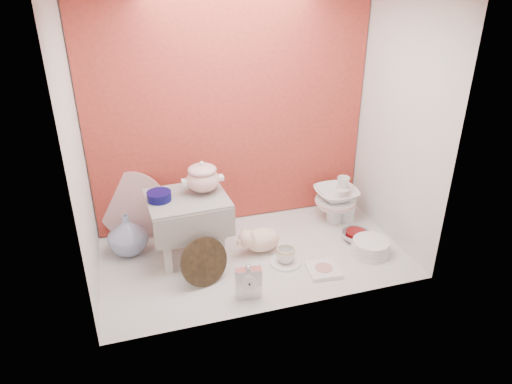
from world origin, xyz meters
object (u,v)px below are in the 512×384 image
porcelain_tower (336,199)px  step_stool (189,227)px  dinner_plate_stack (371,247)px  blue_white_vase (128,234)px  crystal_bowl (356,236)px  floral_platter (132,205)px  plush_pig (262,240)px  mantel_clock (248,282)px  soup_tureen (203,177)px  gold_rim_teacup (286,255)px

porcelain_tower → step_stool: bearing=-172.6°
step_stool → dinner_plate_stack: step_stool is taller
blue_white_vase → crystal_bowl: (1.39, -0.28, -0.10)m
floral_platter → crystal_bowl: 1.43m
plush_pig → porcelain_tower: 0.63m
floral_platter → crystal_bowl: size_ratio=2.42×
floral_platter → mantel_clock: bearing=-56.7°
soup_tureen → crystal_bowl: size_ratio=1.27×
plush_pig → dinner_plate_stack: 0.66m
plush_pig → porcelain_tower: size_ratio=0.85×
soup_tureen → plush_pig: size_ratio=0.85×
blue_white_vase → gold_rim_teacup: 0.96m
step_stool → dinner_plate_stack: size_ratio=1.87×
plush_pig → gold_rim_teacup: (0.09, -0.17, -0.02)m
step_stool → mantel_clock: bearing=-68.1°
step_stool → crystal_bowl: step_stool is taller
step_stool → dinner_plate_stack: 1.10m
step_stool → porcelain_tower: (1.01, 0.13, -0.04)m
porcelain_tower → gold_rim_teacup: bearing=-142.4°
gold_rim_teacup → blue_white_vase: bearing=155.8°
crystal_bowl → porcelain_tower: porcelain_tower is taller
gold_rim_teacup → porcelain_tower: (0.50, 0.38, 0.10)m
dinner_plate_stack → porcelain_tower: 0.45m
mantel_clock → dinner_plate_stack: (0.83, 0.18, -0.06)m
soup_tureen → crystal_bowl: 1.06m
soup_tureen → gold_rim_teacup: size_ratio=2.07×
gold_rim_teacup → porcelain_tower: porcelain_tower is taller
mantel_clock → gold_rim_teacup: bearing=46.4°
floral_platter → plush_pig: (0.73, -0.41, -0.14)m
step_stool → porcelain_tower: bearing=4.4°
blue_white_vase → crystal_bowl: bearing=-11.4°
blue_white_vase → mantel_clock: blue_white_vase is taller
mantel_clock → gold_rim_teacup: (0.29, 0.23, -0.04)m
crystal_bowl → floral_platter: bearing=160.9°
step_stool → dinner_plate_stack: (1.05, -0.30, -0.15)m
plush_pig → gold_rim_teacup: 0.19m
soup_tureen → mantel_clock: (0.12, -0.52, -0.39)m
floral_platter → gold_rim_teacup: size_ratio=3.93×
plush_pig → crystal_bowl: (0.61, -0.06, -0.05)m
soup_tureen → gold_rim_teacup: soup_tureen is taller
plush_pig → porcelain_tower: porcelain_tower is taller
soup_tureen → floral_platter: bearing=144.9°
mantel_clock → crystal_bowl: mantel_clock is taller
soup_tureen → gold_rim_teacup: bearing=-34.7°
crystal_bowl → porcelain_tower: 0.30m
blue_white_vase → gold_rim_teacup: (0.87, -0.39, -0.07)m
blue_white_vase → porcelain_tower: porcelain_tower is taller
crystal_bowl → blue_white_vase: bearing=168.6°
blue_white_vase → dinner_plate_stack: bearing=-17.5°
crystal_bowl → porcelain_tower: (-0.02, 0.27, 0.13)m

